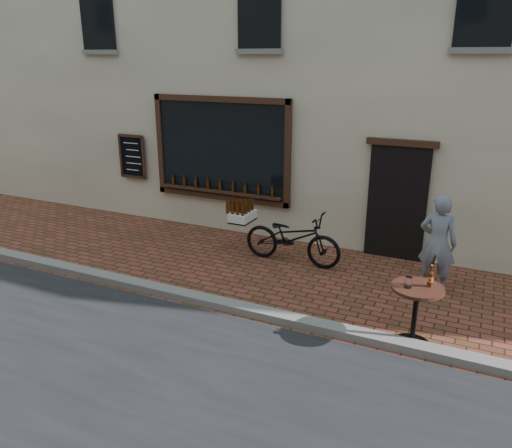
% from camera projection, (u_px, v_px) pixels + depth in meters
% --- Properties ---
extents(ground, '(90.00, 90.00, 0.00)m').
position_uv_depth(ground, '(223.00, 315.00, 7.64)').
color(ground, '#532F1B').
rests_on(ground, ground).
extents(kerb, '(90.00, 0.25, 0.12)m').
position_uv_depth(kerb, '(229.00, 305.00, 7.80)').
color(kerb, slate).
rests_on(kerb, ground).
extents(shop_building, '(28.00, 6.20, 10.00)m').
position_uv_depth(shop_building, '(352.00, 0.00, 11.62)').
color(shop_building, beige).
rests_on(shop_building, ground).
extents(cargo_bicycle, '(2.28, 0.70, 1.08)m').
position_uv_depth(cargo_bicycle, '(290.00, 237.00, 9.44)').
color(cargo_bicycle, black).
rests_on(cargo_bicycle, ground).
extents(bistro_table, '(0.69, 0.69, 1.18)m').
position_uv_depth(bistro_table, '(416.00, 304.00, 6.64)').
color(bistro_table, black).
rests_on(bistro_table, ground).
extents(pedestrian, '(0.63, 0.44, 1.66)m').
position_uv_depth(pedestrian, '(438.00, 243.00, 8.22)').
color(pedestrian, slate).
rests_on(pedestrian, ground).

